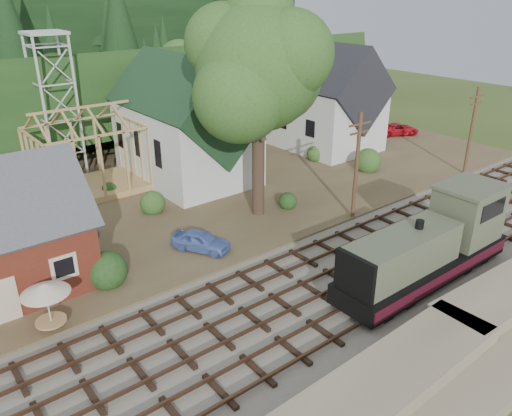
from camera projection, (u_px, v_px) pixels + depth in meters
ground at (339, 282)px, 28.95m from camera, size 140.00×140.00×0.00m
embankment at (476, 360)px, 22.87m from camera, size 64.00×5.00×1.60m
railroad_bed at (339, 281)px, 28.92m from camera, size 64.00×11.00×0.16m
village_flat at (180, 190)px, 41.78m from camera, size 64.00×26.00×0.30m
hillside at (76, 132)px, 59.03m from camera, size 70.00×28.96×12.74m
ridge at (35, 109)px, 70.49m from camera, size 80.00×20.00×12.00m
church at (187, 123)px, 42.09m from camera, size 8.40×15.17×13.00m
farmhouse at (325, 103)px, 50.83m from camera, size 8.40×10.80×10.60m
timber_frame at (87, 156)px, 39.98m from camera, size 8.20×6.20×6.99m
lattice_tower at (49, 61)px, 41.54m from camera, size 3.20×3.20×12.12m
big_tree at (260, 77)px, 33.28m from camera, size 10.90×8.40×14.70m
telegraph_pole_near at (357, 165)px, 34.94m from camera, size 2.20×0.28×8.00m
telegraph_pole_far at (471, 130)px, 43.47m from camera, size 2.20×0.28×8.00m
locomotive at (431, 247)px, 28.30m from camera, size 12.39×3.10×4.95m
car_blue at (201, 241)px, 31.61m from camera, size 3.26×4.08×1.30m
car_red at (398, 129)px, 56.67m from camera, size 5.11×4.02×1.29m
patio_set at (45, 291)px, 23.60m from camera, size 2.32×2.32×2.59m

